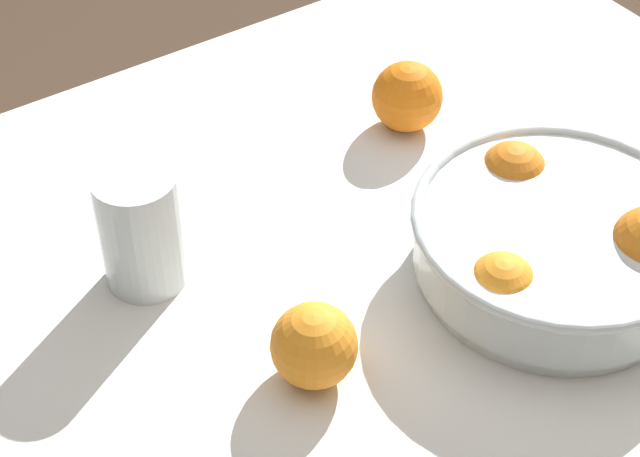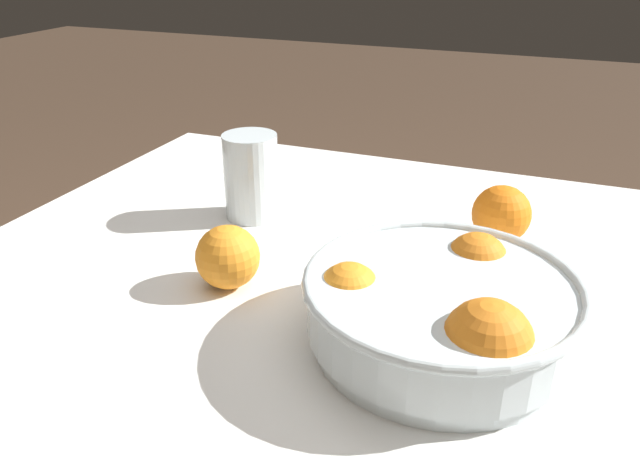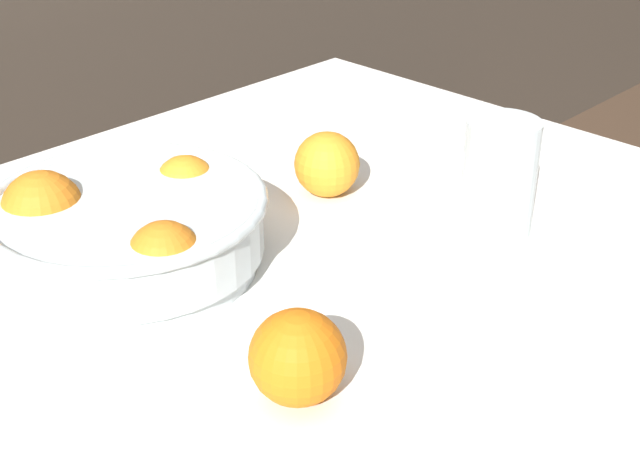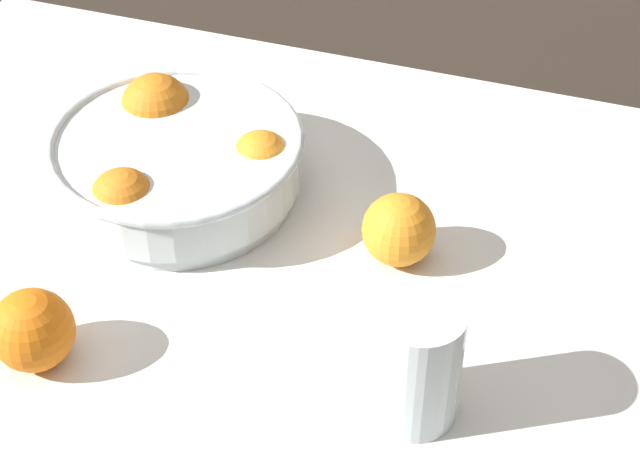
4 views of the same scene
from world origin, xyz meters
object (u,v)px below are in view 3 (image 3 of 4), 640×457
Objects in this scene: fruit_bowl at (127,227)px; orange_loose_front at (327,164)px; orange_loose_near_bowl at (298,357)px; juice_glass at (498,183)px.

fruit_bowl is 0.27m from orange_loose_front.
juice_glass is at bearing 8.42° from orange_loose_near_bowl.
orange_loose_front is at bearing 109.17° from juice_glass.
orange_loose_front is (0.29, 0.25, -0.00)m from orange_loose_near_bowl.
orange_loose_near_bowl is 1.03× the size of orange_loose_front.
fruit_bowl is at bearing 174.05° from orange_loose_front.
orange_loose_front is (-0.07, 0.19, -0.02)m from juice_glass.
fruit_bowl reaches higher than orange_loose_near_bowl.
fruit_bowl is 2.23× the size of juice_glass.
orange_loose_front is at bearing 40.36° from orange_loose_near_bowl.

